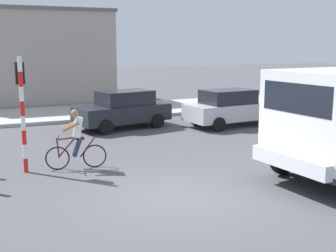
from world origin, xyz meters
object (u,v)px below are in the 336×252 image
(cyclist, at_px, (76,139))
(traffic_light_pole, at_px, (22,98))
(car_red_near, at_px, (230,107))
(car_white_mid, at_px, (123,109))

(cyclist, xyz_separation_m, traffic_light_pole, (-1.39, 0.29, 1.20))
(car_red_near, bearing_deg, car_white_mid, 162.36)
(cyclist, bearing_deg, car_white_mid, 59.72)
(traffic_light_pole, bearing_deg, car_red_near, 22.78)
(traffic_light_pole, height_order, car_white_mid, traffic_light_pole)
(car_white_mid, bearing_deg, traffic_light_pole, -131.45)
(traffic_light_pole, xyz_separation_m, car_red_near, (9.03, 3.79, -1.25))
(cyclist, relative_size, car_red_near, 0.41)
(cyclist, relative_size, traffic_light_pole, 0.54)
(cyclist, height_order, traffic_light_pole, traffic_light_pole)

